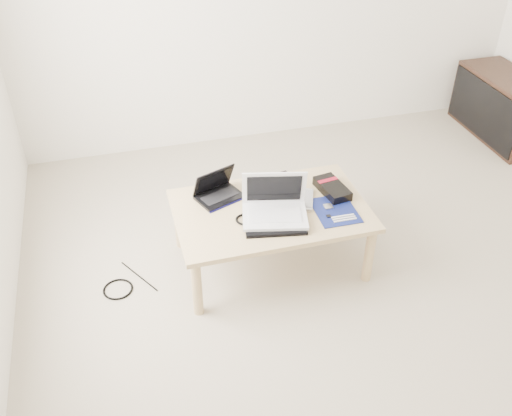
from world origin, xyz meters
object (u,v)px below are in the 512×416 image
object	(u,v)px
media_cabinet	(504,107)
netbook	(218,192)
white_laptop	(275,206)
gpu_box	(332,189)
coffee_table	(271,215)

from	to	relation	value
media_cabinet	netbook	bearing A→B (deg)	-162.04
media_cabinet	white_laptop	distance (m)	2.56
media_cabinet	white_laptop	world-z (taller)	white_laptop
white_laptop	gpu_box	distance (m)	0.43
white_laptop	gpu_box	xyz separation A→B (m)	(0.40, 0.14, -0.04)
netbook	coffee_table	bearing A→B (deg)	-36.10
gpu_box	coffee_table	bearing A→B (deg)	-171.60
coffee_table	white_laptop	distance (m)	0.15
coffee_table	gpu_box	size ratio (longest dim) A/B	4.07
media_cabinet	gpu_box	world-z (taller)	media_cabinet
coffee_table	netbook	size ratio (longest dim) A/B	3.58
coffee_table	netbook	xyz separation A→B (m)	(-0.27, 0.19, 0.09)
gpu_box	white_laptop	bearing A→B (deg)	-160.73
coffee_table	white_laptop	world-z (taller)	white_laptop
media_cabinet	white_laptop	xyz separation A→B (m)	(-2.30, -1.11, 0.22)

